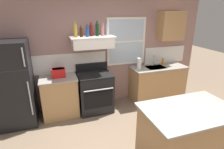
{
  "coord_description": "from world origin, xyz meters",
  "views": [
    {
      "loc": [
        -1.1,
        -1.95,
        2.29
      ],
      "look_at": [
        -0.05,
        1.2,
        1.1
      ],
      "focal_mm": 29.1,
      "sensor_mm": 36.0,
      "label": 1
    }
  ],
  "objects_px": {
    "bottle_rose_pink": "(103,30)",
    "kitchen_island": "(186,135)",
    "bottle_champagne_gold_foil": "(75,31)",
    "bottle_clear_tall": "(108,29)",
    "bottle_brown_stout": "(81,32)",
    "toaster": "(58,73)",
    "bottle_blue_liqueur": "(87,32)",
    "refrigerator": "(14,85)",
    "stove_range": "(95,92)",
    "paper_towel_roll": "(139,63)",
    "bottle_red_label_wine": "(91,30)",
    "dish_soap_bottle": "(163,62)",
    "bottle_dark_green_wine": "(97,29)"
  },
  "relations": [
    {
      "from": "bottle_rose_pink",
      "to": "kitchen_island",
      "type": "xyz_separation_m",
      "value": [
        0.75,
        -2.03,
        -1.41
      ]
    },
    {
      "from": "bottle_champagne_gold_foil",
      "to": "bottle_clear_tall",
      "type": "relative_size",
      "value": 0.95
    },
    {
      "from": "bottle_brown_stout",
      "to": "toaster",
      "type": "bearing_deg",
      "value": 178.75
    },
    {
      "from": "bottle_brown_stout",
      "to": "bottle_blue_liqueur",
      "type": "bearing_deg",
      "value": 5.25
    },
    {
      "from": "toaster",
      "to": "refrigerator",
      "type": "bearing_deg",
      "value": -174.63
    },
    {
      "from": "refrigerator",
      "to": "bottle_champagne_gold_foil",
      "type": "bearing_deg",
      "value": 5.02
    },
    {
      "from": "bottle_blue_liqueur",
      "to": "bottle_clear_tall",
      "type": "height_order",
      "value": "bottle_clear_tall"
    },
    {
      "from": "stove_range",
      "to": "bottle_blue_liqueur",
      "type": "bearing_deg",
      "value": 150.87
    },
    {
      "from": "toaster",
      "to": "paper_towel_roll",
      "type": "distance_m",
      "value": 1.92
    },
    {
      "from": "bottle_brown_stout",
      "to": "bottle_red_label_wine",
      "type": "relative_size",
      "value": 0.8
    },
    {
      "from": "bottle_clear_tall",
      "to": "dish_soap_bottle",
      "type": "bearing_deg",
      "value": 1.08
    },
    {
      "from": "stove_range",
      "to": "bottle_champagne_gold_foil",
      "type": "xyz_separation_m",
      "value": [
        -0.36,
        0.09,
        1.41
      ]
    },
    {
      "from": "bottle_rose_pink",
      "to": "bottle_blue_liqueur",
      "type": "bearing_deg",
      "value": -178.05
    },
    {
      "from": "paper_towel_roll",
      "to": "kitchen_island",
      "type": "distance_m",
      "value": 2.09
    },
    {
      "from": "bottle_blue_liqueur",
      "to": "dish_soap_bottle",
      "type": "relative_size",
      "value": 1.41
    },
    {
      "from": "bottle_dark_green_wine",
      "to": "bottle_red_label_wine",
      "type": "bearing_deg",
      "value": 172.68
    },
    {
      "from": "stove_range",
      "to": "bottle_dark_green_wine",
      "type": "distance_m",
      "value": 1.43
    },
    {
      "from": "bottle_blue_liqueur",
      "to": "paper_towel_roll",
      "type": "height_order",
      "value": "bottle_blue_liqueur"
    },
    {
      "from": "toaster",
      "to": "bottle_brown_stout",
      "type": "relative_size",
      "value": 1.27
    },
    {
      "from": "bottle_blue_liqueur",
      "to": "paper_towel_roll",
      "type": "relative_size",
      "value": 0.94
    },
    {
      "from": "bottle_dark_green_wine",
      "to": "kitchen_island",
      "type": "bearing_deg",
      "value": -67.76
    },
    {
      "from": "bottle_red_label_wine",
      "to": "bottle_brown_stout",
      "type": "bearing_deg",
      "value": -155.74
    },
    {
      "from": "bottle_red_label_wine",
      "to": "bottle_rose_pink",
      "type": "relative_size",
      "value": 1.05
    },
    {
      "from": "stove_range",
      "to": "bottle_champagne_gold_foil",
      "type": "height_order",
      "value": "bottle_champagne_gold_foil"
    },
    {
      "from": "bottle_brown_stout",
      "to": "bottle_champagne_gold_foil",
      "type": "bearing_deg",
      "value": 159.11
    },
    {
      "from": "dish_soap_bottle",
      "to": "bottle_champagne_gold_foil",
      "type": "bearing_deg",
      "value": -178.8
    },
    {
      "from": "refrigerator",
      "to": "paper_towel_roll",
      "type": "height_order",
      "value": "refrigerator"
    },
    {
      "from": "bottle_brown_stout",
      "to": "bottle_rose_pink",
      "type": "height_order",
      "value": "bottle_rose_pink"
    },
    {
      "from": "bottle_blue_liqueur",
      "to": "refrigerator",
      "type": "bearing_deg",
      "value": -176.93
    },
    {
      "from": "bottle_champagne_gold_foil",
      "to": "bottle_red_label_wine",
      "type": "bearing_deg",
      "value": 10.43
    },
    {
      "from": "bottle_brown_stout",
      "to": "bottle_red_label_wine",
      "type": "height_order",
      "value": "bottle_red_label_wine"
    },
    {
      "from": "bottle_red_label_wine",
      "to": "toaster",
      "type": "bearing_deg",
      "value": -172.89
    },
    {
      "from": "bottle_dark_green_wine",
      "to": "bottle_clear_tall",
      "type": "distance_m",
      "value": 0.23
    },
    {
      "from": "dish_soap_bottle",
      "to": "kitchen_island",
      "type": "xyz_separation_m",
      "value": [
        -0.89,
        -2.1,
        -0.54
      ]
    },
    {
      "from": "stove_range",
      "to": "bottle_clear_tall",
      "type": "xyz_separation_m",
      "value": [
        0.35,
        0.11,
        1.42
      ]
    },
    {
      "from": "bottle_red_label_wine",
      "to": "bottle_rose_pink",
      "type": "distance_m",
      "value": 0.25
    },
    {
      "from": "toaster",
      "to": "stove_range",
      "type": "height_order",
      "value": "toaster"
    },
    {
      "from": "refrigerator",
      "to": "bottle_blue_liqueur",
      "type": "xyz_separation_m",
      "value": [
        1.54,
        0.08,
        0.98
      ]
    },
    {
      "from": "bottle_champagne_gold_foil",
      "to": "bottle_dark_green_wine",
      "type": "xyz_separation_m",
      "value": [
        0.48,
        0.05,
        0.0
      ]
    },
    {
      "from": "stove_range",
      "to": "bottle_dark_green_wine",
      "type": "relative_size",
      "value": 3.37
    },
    {
      "from": "bottle_red_label_wine",
      "to": "dish_soap_bottle",
      "type": "bearing_deg",
      "value": -0.55
    },
    {
      "from": "bottle_champagne_gold_foil",
      "to": "bottle_dark_green_wine",
      "type": "bearing_deg",
      "value": 5.7
    },
    {
      "from": "paper_towel_roll",
      "to": "dish_soap_bottle",
      "type": "distance_m",
      "value": 0.75
    },
    {
      "from": "bottle_red_label_wine",
      "to": "bottle_clear_tall",
      "type": "xyz_separation_m",
      "value": [
        0.36,
        -0.05,
        0.02
      ]
    },
    {
      "from": "bottle_blue_liqueur",
      "to": "bottle_rose_pink",
      "type": "distance_m",
      "value": 0.34
    },
    {
      "from": "toaster",
      "to": "dish_soap_bottle",
      "type": "distance_m",
      "value": 2.66
    },
    {
      "from": "refrigerator",
      "to": "toaster",
      "type": "bearing_deg",
      "value": 5.37
    },
    {
      "from": "kitchen_island",
      "to": "bottle_clear_tall",
      "type": "bearing_deg",
      "value": 107.0
    },
    {
      "from": "refrigerator",
      "to": "kitchen_island",
      "type": "bearing_deg",
      "value": -36.34
    },
    {
      "from": "bottle_red_label_wine",
      "to": "kitchen_island",
      "type": "distance_m",
      "value": 2.73
    }
  ]
}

